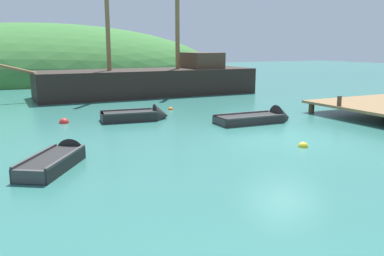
# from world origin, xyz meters

# --- Properties ---
(ground_plane) EXTENTS (120.00, 120.00, 0.00)m
(ground_plane) POSITION_xyz_m (0.00, 0.00, 0.00)
(ground_plane) COLOR #2D6B60
(shore_hill) EXTENTS (39.87, 21.81, 11.18)m
(shore_hill) POSITION_xyz_m (-4.29, 33.58, 0.00)
(shore_hill) COLOR #387033
(shore_hill) RESTS_ON ground
(sailing_ship) EXTENTS (17.42, 4.46, 11.00)m
(sailing_ship) POSITION_xyz_m (0.53, 14.84, 0.63)
(sailing_ship) COLOR black
(sailing_ship) RESTS_ON ground
(rowboat_outer_right) EXTENTS (3.16, 1.56, 1.13)m
(rowboat_outer_right) POSITION_xyz_m (-3.42, 6.02, 0.14)
(rowboat_outer_right) COLOR black
(rowboat_outer_right) RESTS_ON ground
(rowboat_outer_left) EXTENTS (3.69, 1.40, 1.21)m
(rowboat_outer_left) POSITION_xyz_m (1.25, 3.15, 0.10)
(rowboat_outer_left) COLOR black
(rowboat_outer_left) RESTS_ON ground
(rowboat_center) EXTENTS (2.51, 3.12, 0.91)m
(rowboat_center) POSITION_xyz_m (-7.87, 0.28, 0.12)
(rowboat_center) COLOR black
(rowboat_center) RESTS_ON ground
(buoy_red) EXTENTS (0.44, 0.44, 0.44)m
(buoy_red) POSITION_xyz_m (-6.63, 6.78, 0.00)
(buoy_red) COLOR red
(buoy_red) RESTS_ON ground
(buoy_yellow) EXTENTS (0.34, 0.34, 0.34)m
(buoy_yellow) POSITION_xyz_m (-0.24, -1.21, 0.00)
(buoy_yellow) COLOR yellow
(buoy_yellow) RESTS_ON ground
(buoy_orange) EXTENTS (0.28, 0.28, 0.28)m
(buoy_orange) POSITION_xyz_m (-0.94, 8.14, 0.00)
(buoy_orange) COLOR orange
(buoy_orange) RESTS_ON ground
(buoy_white) EXTENTS (0.42, 0.42, 0.42)m
(buoy_white) POSITION_xyz_m (-3.75, 8.07, 0.00)
(buoy_white) COLOR white
(buoy_white) RESTS_ON ground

